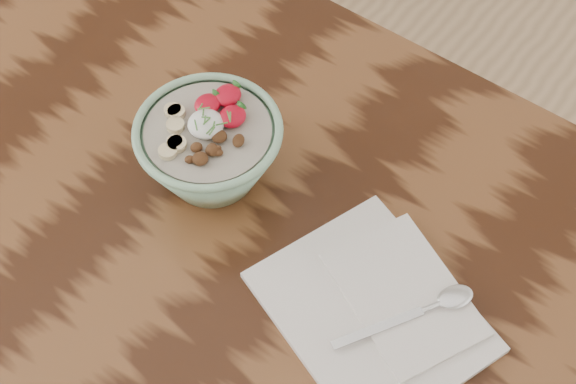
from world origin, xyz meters
The scene contains 4 objects.
table centered at (0.00, 0.00, 65.70)cm, with size 160.00×90.00×75.00cm.
breakfast_bowl centered at (7.35, 10.32, 80.89)cm, with size 17.37×17.37×11.48cm.
napkin centered at (33.52, 7.33, 75.61)cm, with size 28.83×26.04×1.46cm.
spoon centered at (38.61, 10.86, 76.83)cm, with size 10.31×15.56×0.89cm.
Camera 1 is at (49.14, -30.13, 155.88)cm, focal length 50.00 mm.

